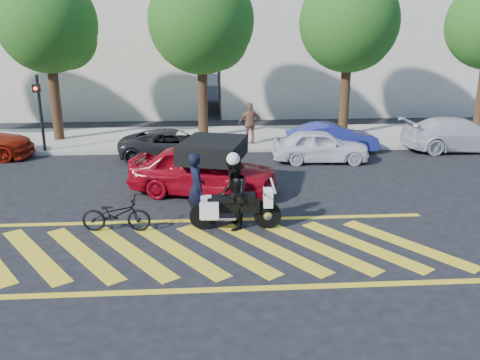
{
  "coord_description": "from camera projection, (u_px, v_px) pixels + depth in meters",
  "views": [
    {
      "loc": [
        0.09,
        -10.98,
        5.08
      ],
      "look_at": [
        1.0,
        2.15,
        1.05
      ],
      "focal_mm": 38.0,
      "sensor_mm": 36.0,
      "label": 1
    }
  ],
  "objects": [
    {
      "name": "crosswalk",
      "position": [
        202.0,
        250.0,
        11.95
      ],
      "size": [
        12.33,
        4.0,
        0.01
      ],
      "color": "gold",
      "rests_on": "ground"
    },
    {
      "name": "building_right",
      "position": [
        349.0,
        18.0,
        30.97
      ],
      "size": [
        16.0,
        8.0,
        11.0
      ],
      "primitive_type": "cube",
      "color": "beige",
      "rests_on": "ground"
    },
    {
      "name": "parked_far_right",
      "position": [
        459.0,
        134.0,
        21.23
      ],
      "size": [
        4.76,
        1.96,
        1.38
      ],
      "primitive_type": "imported",
      "rotation": [
        0.0,
        0.0,
        1.57
      ],
      "color": "#B6BABF",
      "rests_on": "ground"
    },
    {
      "name": "pedestrian_right",
      "position": [
        250.0,
        123.0,
        21.78
      ],
      "size": [
        1.06,
        0.48,
        1.77
      ],
      "primitive_type": "imported",
      "rotation": [
        0.0,
        0.0,
        3.19
      ],
      "color": "brown",
      "rests_on": "sidewalk"
    },
    {
      "name": "signal_pole",
      "position": [
        40.0,
        108.0,
        20.25
      ],
      "size": [
        0.28,
        0.43,
        3.2
      ],
      "color": "black",
      "rests_on": "ground"
    },
    {
      "name": "officer_bike",
      "position": [
        196.0,
        187.0,
        13.48
      ],
      "size": [
        0.62,
        0.78,
        1.88
      ],
      "primitive_type": "imported",
      "rotation": [
        0.0,
        0.0,
        1.84
      ],
      "color": "black",
      "rests_on": "ground"
    },
    {
      "name": "parked_right",
      "position": [
        332.0,
        138.0,
        20.9
      ],
      "size": [
        3.78,
        1.53,
        1.22
      ],
      "primitive_type": "imported",
      "rotation": [
        0.0,
        0.0,
        1.64
      ],
      "color": "navy",
      "rests_on": "ground"
    },
    {
      "name": "building_left",
      "position": [
        66.0,
        26.0,
        29.99
      ],
      "size": [
        16.0,
        8.0,
        10.0
      ],
      "primitive_type": "cube",
      "color": "beige",
      "rests_on": "ground"
    },
    {
      "name": "bicycle",
      "position": [
        116.0,
        214.0,
        12.93
      ],
      "size": [
        1.78,
        0.71,
        0.92
      ],
      "primitive_type": "imported",
      "rotation": [
        0.0,
        0.0,
        1.51
      ],
      "color": "black",
      "rests_on": "ground"
    },
    {
      "name": "officer_moto",
      "position": [
        233.0,
        194.0,
        12.97
      ],
      "size": [
        0.76,
        0.95,
        1.87
      ],
      "primitive_type": "imported",
      "rotation": [
        0.0,
        0.0,
        -1.62
      ],
      "color": "black",
      "rests_on": "ground"
    },
    {
      "name": "sidewalk",
      "position": [
        204.0,
        138.0,
        23.38
      ],
      "size": [
        60.0,
        5.0,
        0.15
      ],
      "primitive_type": "cube",
      "color": "#9E998E",
      "rests_on": "ground"
    },
    {
      "name": "ground",
      "position": [
        204.0,
        250.0,
        11.95
      ],
      "size": [
        90.0,
        90.0,
        0.0
      ],
      "primitive_type": "plane",
      "color": "black",
      "rests_on": "ground"
    },
    {
      "name": "parked_mid_right",
      "position": [
        321.0,
        146.0,
        19.51
      ],
      "size": [
        3.76,
        1.69,
        1.26
      ],
      "primitive_type": "imported",
      "rotation": [
        0.0,
        0.0,
        1.51
      ],
      "color": "silver",
      "rests_on": "ground"
    },
    {
      "name": "red_convertible",
      "position": [
        203.0,
        170.0,
        15.72
      ],
      "size": [
        4.9,
        3.01,
        1.56
      ],
      "primitive_type": "imported",
      "rotation": [
        0.0,
        0.0,
        1.3
      ],
      "color": "maroon",
      "rests_on": "ground"
    },
    {
      "name": "tree_left",
      "position": [
        51.0,
        27.0,
        21.58
      ],
      "size": [
        4.2,
        4.2,
        7.26
      ],
      "color": "black",
      "rests_on": "ground"
    },
    {
      "name": "police_motorcycle",
      "position": [
        234.0,
        208.0,
        13.08
      ],
      "size": [
        2.38,
        0.77,
        1.05
      ],
      "rotation": [
        0.0,
        0.0,
        -0.05
      ],
      "color": "black",
      "rests_on": "ground"
    },
    {
      "name": "parked_mid_left",
      "position": [
        174.0,
        145.0,
        19.9
      ],
      "size": [
        4.26,
        2.06,
        1.17
      ],
      "primitive_type": "imported",
      "rotation": [
        0.0,
        0.0,
        1.54
      ],
      "color": "black",
      "rests_on": "ground"
    },
    {
      "name": "tree_center",
      "position": [
        204.0,
        24.0,
        21.98
      ],
      "size": [
        4.6,
        4.6,
        7.56
      ],
      "color": "black",
      "rests_on": "ground"
    },
    {
      "name": "tree_right",
      "position": [
        351.0,
        26.0,
        22.42
      ],
      "size": [
        4.4,
        4.4,
        7.41
      ],
      "color": "black",
      "rests_on": "ground"
    }
  ]
}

